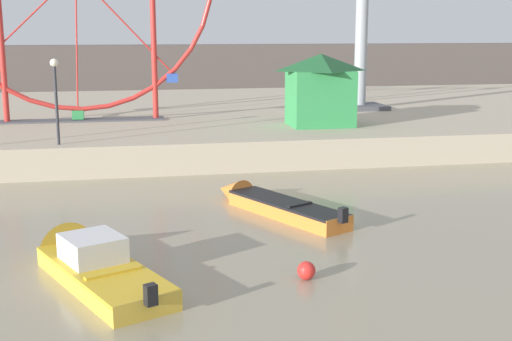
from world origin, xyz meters
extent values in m
cube|color=#B7A88E|center=(0.00, 32.19, 0.64)|extent=(110.00, 24.98, 1.29)
cube|color=#564C47|center=(0.00, 54.37, 2.20)|extent=(140.00, 3.00, 4.40)
cube|color=gold|center=(-0.85, 8.03, 0.23)|extent=(3.31, 4.85, 0.47)
cube|color=gold|center=(-0.85, 8.03, 0.43)|extent=(3.31, 4.82, 0.08)
cone|color=gold|center=(-2.05, 10.70, 0.23)|extent=(1.87, 1.77, 1.48)
cube|color=black|center=(0.14, 5.84, 0.58)|extent=(0.30, 0.28, 0.44)
cube|color=silver|center=(-1.08, 8.56, 0.77)|extent=(1.71, 1.77, 0.59)
cube|color=gold|center=(-0.61, 7.51, 0.50)|extent=(1.27, 0.69, 0.06)
cube|color=orange|center=(4.70, 12.96, 0.25)|extent=(3.10, 4.75, 0.49)
cube|color=black|center=(4.70, 12.96, 0.45)|extent=(3.09, 4.72, 0.08)
cone|color=orange|center=(3.35, 15.66, 0.25)|extent=(1.51, 1.63, 1.03)
cube|color=black|center=(5.80, 10.73, 0.60)|extent=(0.30, 0.29, 0.44)
cube|color=black|center=(4.96, 12.42, 0.52)|extent=(0.90, 0.55, 0.06)
cylinder|color=red|center=(-4.59, 27.67, 6.21)|extent=(4.86, 0.08, 4.53)
cylinder|color=red|center=(-2.30, 27.67, 5.17)|extent=(0.31, 0.08, 6.56)
cube|color=#33934C|center=(-2.42, 27.67, 1.61)|extent=(0.56, 0.48, 0.44)
cylinder|color=red|center=(0.05, 27.67, 6.05)|extent=(4.53, 0.08, 4.86)
cube|color=#3356B7|center=(2.29, 27.67, 3.37)|extent=(0.56, 0.48, 0.44)
cylinder|color=red|center=(-5.79, 27.67, 4.87)|extent=(0.28, 0.28, 7.16)
cylinder|color=red|center=(1.42, 27.67, 4.87)|extent=(0.28, 0.28, 7.16)
cube|color=#4C4C51|center=(-2.19, 27.67, 1.33)|extent=(8.02, 1.20, 0.08)
cube|color=#4C4C51|center=(13.15, 30.09, 1.41)|extent=(2.80, 2.80, 0.24)
cube|color=#33934C|center=(8.96, 23.85, 2.59)|extent=(2.91, 2.52, 2.60)
pyramid|color=#1C512A|center=(8.96, 23.85, 4.27)|extent=(3.20, 2.77, 0.80)
cylinder|color=#2D2D33|center=(-2.79, 20.62, 2.83)|extent=(0.12, 0.12, 3.09)
sphere|color=#F2EACC|center=(-2.79, 20.62, 4.51)|extent=(0.32, 0.32, 0.32)
sphere|color=red|center=(3.85, 7.53, 0.22)|extent=(0.44, 0.44, 0.44)
camera|label=1|loc=(-0.29, -7.25, 5.82)|focal=47.99mm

